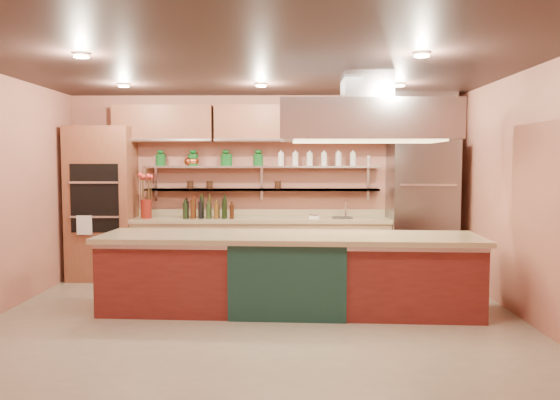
{
  "coord_description": "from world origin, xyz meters",
  "views": [
    {
      "loc": [
        0.34,
        -5.99,
        1.78
      ],
      "look_at": [
        0.25,
        1.0,
        1.29
      ],
      "focal_mm": 35.0,
      "sensor_mm": 36.0,
      "label": 1
    }
  ],
  "objects_px": {
    "kitchen_scale": "(314,216)",
    "green_canister": "(227,160)",
    "refrigerator": "(421,211)",
    "flower_vase": "(146,209)",
    "island": "(289,273)",
    "copper_kettle": "(189,162)"
  },
  "relations": [
    {
      "from": "kitchen_scale",
      "to": "green_canister",
      "type": "relative_size",
      "value": 0.84
    },
    {
      "from": "refrigerator",
      "to": "island",
      "type": "relative_size",
      "value": 0.48
    },
    {
      "from": "refrigerator",
      "to": "island",
      "type": "height_order",
      "value": "refrigerator"
    },
    {
      "from": "kitchen_scale",
      "to": "copper_kettle",
      "type": "xyz_separation_m",
      "value": [
        -1.9,
        0.22,
        0.81
      ]
    },
    {
      "from": "flower_vase",
      "to": "kitchen_scale",
      "type": "distance_m",
      "value": 2.53
    },
    {
      "from": "refrigerator",
      "to": "copper_kettle",
      "type": "relative_size",
      "value": 12.55
    },
    {
      "from": "refrigerator",
      "to": "kitchen_scale",
      "type": "xyz_separation_m",
      "value": [
        -1.6,
        0.01,
        -0.08
      ]
    },
    {
      "from": "copper_kettle",
      "to": "flower_vase",
      "type": "bearing_deg",
      "value": -160.54
    },
    {
      "from": "island",
      "to": "green_canister",
      "type": "xyz_separation_m",
      "value": [
        -0.94,
        1.95,
        1.35
      ]
    },
    {
      "from": "flower_vase",
      "to": "green_canister",
      "type": "xyz_separation_m",
      "value": [
        1.21,
        0.22,
        0.73
      ]
    },
    {
      "from": "island",
      "to": "flower_vase",
      "type": "xyz_separation_m",
      "value": [
        -2.14,
        1.73,
        0.61
      ]
    },
    {
      "from": "refrigerator",
      "to": "copper_kettle",
      "type": "bearing_deg",
      "value": 176.25
    },
    {
      "from": "island",
      "to": "copper_kettle",
      "type": "relative_size",
      "value": 26.19
    },
    {
      "from": "refrigerator",
      "to": "kitchen_scale",
      "type": "relative_size",
      "value": 14.05
    },
    {
      "from": "island",
      "to": "flower_vase",
      "type": "height_order",
      "value": "flower_vase"
    },
    {
      "from": "island",
      "to": "copper_kettle",
      "type": "bearing_deg",
      "value": 130.81
    },
    {
      "from": "kitchen_scale",
      "to": "copper_kettle",
      "type": "height_order",
      "value": "copper_kettle"
    },
    {
      "from": "kitchen_scale",
      "to": "green_canister",
      "type": "bearing_deg",
      "value": -174.55
    },
    {
      "from": "refrigerator",
      "to": "flower_vase",
      "type": "bearing_deg",
      "value": 179.86
    },
    {
      "from": "refrigerator",
      "to": "green_canister",
      "type": "height_order",
      "value": "refrigerator"
    },
    {
      "from": "flower_vase",
      "to": "copper_kettle",
      "type": "bearing_deg",
      "value": 19.46
    },
    {
      "from": "flower_vase",
      "to": "green_canister",
      "type": "relative_size",
      "value": 1.59
    }
  ]
}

